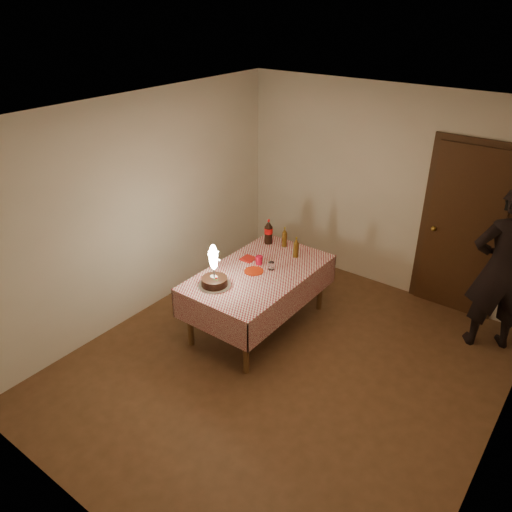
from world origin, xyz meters
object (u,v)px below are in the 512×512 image
object	(u,v)px
amber_bottle_left	(285,238)
photographer	(502,270)
birthday_cake	(214,276)
red_cup	(259,260)
dining_table	(259,279)
cola_bottle	(268,232)
red_plate	(254,271)
clear_cup	(271,266)
amber_bottle_right	(296,248)

from	to	relation	value
amber_bottle_left	photographer	xyz separation A→B (m)	(2.35, 0.58, 0.09)
birthday_cake	red_cup	bearing A→B (deg)	81.53
dining_table	cola_bottle	bearing A→B (deg)	117.03
birthday_cake	dining_table	bearing A→B (deg)	69.24
red_cup	amber_bottle_left	bearing A→B (deg)	92.20
birthday_cake	amber_bottle_left	distance (m)	1.22
red_plate	birthday_cake	bearing A→B (deg)	-107.74
dining_table	birthday_cake	world-z (taller)	birthday_cake
birthday_cake	clear_cup	world-z (taller)	birthday_cake
dining_table	photographer	bearing A→B (deg)	29.61
red_cup	amber_bottle_right	world-z (taller)	amber_bottle_right
dining_table	red_cup	xyz separation A→B (m)	(-0.10, 0.14, 0.15)
red_cup	amber_bottle_left	distance (m)	0.55
red_plate	photographer	distance (m)	2.63
red_plate	amber_bottle_right	size ratio (longest dim) A/B	0.86
red_plate	amber_bottle_left	bearing A→B (deg)	96.16
dining_table	clear_cup	size ratio (longest dim) A/B	19.11
red_plate	amber_bottle_right	world-z (taller)	amber_bottle_right
birthday_cake	cola_bottle	world-z (taller)	birthday_cake
cola_bottle	photographer	xyz separation A→B (m)	(2.56, 0.62, 0.05)
dining_table	amber_bottle_left	bearing A→B (deg)	99.89
amber_bottle_left	red_cup	bearing A→B (deg)	-87.80
clear_cup	photographer	world-z (taller)	photographer
amber_bottle_left	photographer	size ratio (longest dim) A/B	0.14
dining_table	clear_cup	xyz separation A→B (m)	(0.09, 0.12, 0.14)
clear_cup	cola_bottle	bearing A→B (deg)	128.43
photographer	red_plate	bearing A→B (deg)	-150.18
dining_table	birthday_cake	xyz separation A→B (m)	(-0.20, -0.52, 0.22)
clear_cup	amber_bottle_left	bearing A→B (deg)	109.94
birthday_cake	photographer	xyz separation A→B (m)	(2.43, 1.79, 0.09)
photographer	clear_cup	bearing A→B (deg)	-151.90
dining_table	red_cup	world-z (taller)	red_cup
red_cup	amber_bottle_right	bearing A→B (deg)	58.94
photographer	dining_table	bearing A→B (deg)	-150.39
cola_bottle	red_cup	bearing A→B (deg)	-65.52
birthday_cake	amber_bottle_right	distance (m)	1.12
amber_bottle_left	clear_cup	bearing A→B (deg)	-70.06
cola_bottle	amber_bottle_left	size ratio (longest dim) A/B	1.25
dining_table	photographer	size ratio (longest dim) A/B	0.92
red_cup	photographer	size ratio (longest dim) A/B	0.05
dining_table	red_plate	world-z (taller)	red_plate
photographer	red_cup	bearing A→B (deg)	-154.18
birthday_cake	clear_cup	distance (m)	0.71
birthday_cake	red_cup	size ratio (longest dim) A/B	4.85
amber_bottle_left	photographer	world-z (taller)	photographer
birthday_cake	clear_cup	bearing A→B (deg)	66.26
red_cup	clear_cup	distance (m)	0.19
birthday_cake	photographer	world-z (taller)	photographer
birthday_cake	amber_bottle_left	world-z (taller)	birthday_cake
photographer	cola_bottle	bearing A→B (deg)	-166.35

